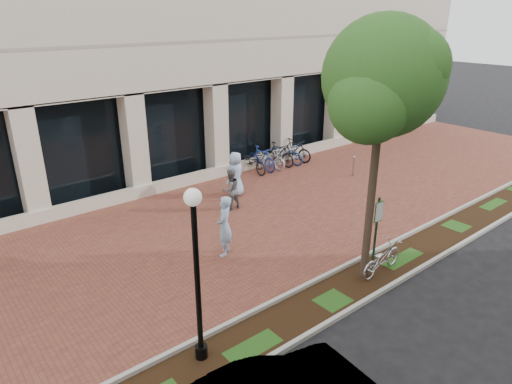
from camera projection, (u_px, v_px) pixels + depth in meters
ground at (249, 219)px, 16.82m from camera, size 120.00×120.00×0.00m
brick_plaza at (249, 219)px, 16.82m from camera, size 40.00×9.00×0.01m
planting_strip at (363, 279)px, 13.03m from camera, size 40.00×1.50×0.01m
curb_plaza_side at (343, 267)px, 13.55m from camera, size 40.00×0.12×0.12m
curb_street_side at (385, 289)px, 12.47m from camera, size 40.00×0.12×0.12m
parking_sign at (377, 225)px, 12.91m from camera, size 0.34×0.07×2.34m
lamppost at (197, 268)px, 9.28m from camera, size 0.36×0.36×4.02m
street_tree at (383, 85)px, 11.27m from camera, size 3.63×3.03×7.17m
locked_bicycle at (382, 258)px, 13.22m from camera, size 1.84×0.74×0.95m
pedestrian_left at (224, 226)px, 14.05m from camera, size 0.85×0.82×1.96m
pedestrian_mid at (230, 189)px, 17.40m from camera, size 0.80×0.63×1.62m
pedestrian_right at (236, 174)px, 18.68m from camera, size 1.03×0.80×1.86m
bollard at (354, 166)px, 21.04m from camera, size 0.12×0.12×0.97m
bike_rack_cluster at (274, 156)px, 22.33m from camera, size 3.61×2.08×1.15m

